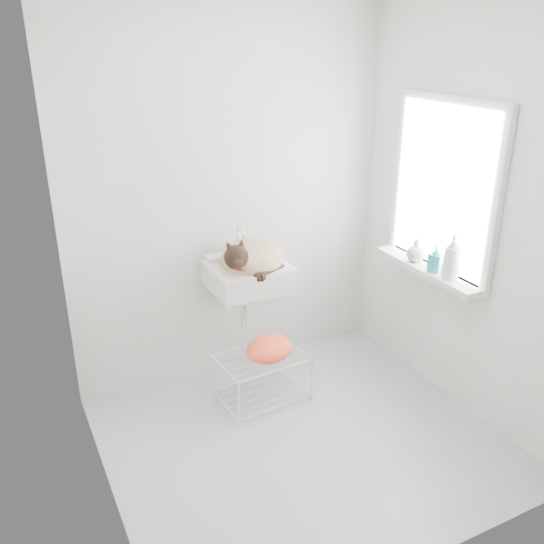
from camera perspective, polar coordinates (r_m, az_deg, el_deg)
name	(u,v)px	position (r m, az deg, el deg)	size (l,w,h in m)	color
floor	(302,439)	(3.62, 2.91, -15.93)	(2.20, 2.00, 0.02)	#B7B8B8
back_wall	(230,195)	(3.86, -4.07, 7.50)	(2.20, 0.02, 2.50)	white
right_wall	(469,213)	(3.66, 18.58, 5.49)	(0.02, 2.00, 2.50)	white
left_wall	(86,279)	(2.67, -17.61, -0.65)	(0.02, 2.00, 2.50)	white
window_glass	(445,189)	(3.76, 16.49, 7.78)	(0.01, 0.80, 1.00)	white
window_frame	(443,189)	(3.75, 16.32, 7.76)	(0.04, 0.90, 1.10)	white
windowsill	(427,270)	(3.87, 14.82, 0.24)	(0.16, 0.88, 0.04)	white
sink	(248,265)	(3.76, -2.32, 0.71)	(0.49, 0.43, 0.20)	white
faucet	(237,236)	(3.87, -3.46, 3.52)	(0.18, 0.13, 0.18)	silver
cat	(251,260)	(3.74, -2.05, 1.22)	(0.48, 0.42, 0.28)	tan
wire_rack	(261,378)	(3.87, -1.05, -10.31)	(0.53, 0.37, 0.32)	white
towel	(269,354)	(3.75, -0.26, -7.95)	(0.32, 0.22, 0.13)	#F19F00
bottle_a	(449,279)	(3.71, 16.85, -0.62)	(0.09, 0.09, 0.24)	silver
bottle_b	(434,271)	(3.80, 15.48, 0.10)	(0.08, 0.08, 0.17)	teal
bottle_c	(415,261)	(3.93, 13.72, 1.02)	(0.12, 0.12, 0.15)	silver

